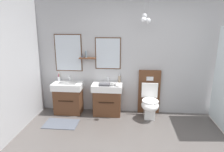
{
  "coord_description": "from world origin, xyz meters",
  "views": [
    {
      "loc": [
        -0.34,
        -2.38,
        2.01
      ],
      "look_at": [
        -0.7,
        1.6,
        0.93
      ],
      "focal_mm": 31.81,
      "sensor_mm": 36.0,
      "label": 1
    }
  ],
  "objects_px": {
    "vanity_sink_left": "(69,97)",
    "vanity_sink_right": "(107,98)",
    "toilet": "(149,100)",
    "toothbrush_cup": "(59,78)",
    "folded_hand_towel": "(105,84)",
    "soap_dispenser": "(119,79)"
  },
  "relations": [
    {
      "from": "toilet",
      "to": "toothbrush_cup",
      "type": "relative_size",
      "value": 4.89
    },
    {
      "from": "soap_dispenser",
      "to": "vanity_sink_left",
      "type": "bearing_deg",
      "value": -172.49
    },
    {
      "from": "vanity_sink_left",
      "to": "toilet",
      "type": "distance_m",
      "value": 1.82
    },
    {
      "from": "vanity_sink_left",
      "to": "vanity_sink_right",
      "type": "relative_size",
      "value": 1.0
    },
    {
      "from": "toothbrush_cup",
      "to": "folded_hand_towel",
      "type": "xyz_separation_m",
      "value": [
        1.1,
        -0.26,
        -0.03
      ]
    },
    {
      "from": "folded_hand_towel",
      "to": "toilet",
      "type": "bearing_deg",
      "value": 5.93
    },
    {
      "from": "folded_hand_towel",
      "to": "toothbrush_cup",
      "type": "bearing_deg",
      "value": 166.59
    },
    {
      "from": "vanity_sink_left",
      "to": "soap_dispenser",
      "type": "bearing_deg",
      "value": 7.51
    },
    {
      "from": "vanity_sink_right",
      "to": "toothbrush_cup",
      "type": "bearing_deg",
      "value": 172.91
    },
    {
      "from": "toilet",
      "to": "toothbrush_cup",
      "type": "xyz_separation_m",
      "value": [
        -2.07,
        0.16,
        0.39
      ]
    },
    {
      "from": "vanity_sink_left",
      "to": "vanity_sink_right",
      "type": "distance_m",
      "value": 0.89
    },
    {
      "from": "vanity_sink_left",
      "to": "vanity_sink_right",
      "type": "height_order",
      "value": "same"
    },
    {
      "from": "folded_hand_towel",
      "to": "vanity_sink_left",
      "type": "bearing_deg",
      "value": 171.95
    },
    {
      "from": "vanity_sink_right",
      "to": "toothbrush_cup",
      "type": "distance_m",
      "value": 1.21
    },
    {
      "from": "vanity_sink_left",
      "to": "toothbrush_cup",
      "type": "xyz_separation_m",
      "value": [
        -0.25,
        0.14,
        0.4
      ]
    },
    {
      "from": "vanity_sink_right",
      "to": "toilet",
      "type": "distance_m",
      "value": 0.93
    },
    {
      "from": "vanity_sink_right",
      "to": "soap_dispenser",
      "type": "relative_size",
      "value": 3.93
    },
    {
      "from": "toothbrush_cup",
      "to": "folded_hand_towel",
      "type": "relative_size",
      "value": 0.93
    },
    {
      "from": "soap_dispenser",
      "to": "toothbrush_cup",
      "type": "bearing_deg",
      "value": -179.6
    },
    {
      "from": "vanity_sink_left",
      "to": "toilet",
      "type": "relative_size",
      "value": 0.71
    },
    {
      "from": "toilet",
      "to": "folded_hand_towel",
      "type": "bearing_deg",
      "value": -174.07
    },
    {
      "from": "vanity_sink_right",
      "to": "vanity_sink_left",
      "type": "bearing_deg",
      "value": 180.0
    }
  ]
}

